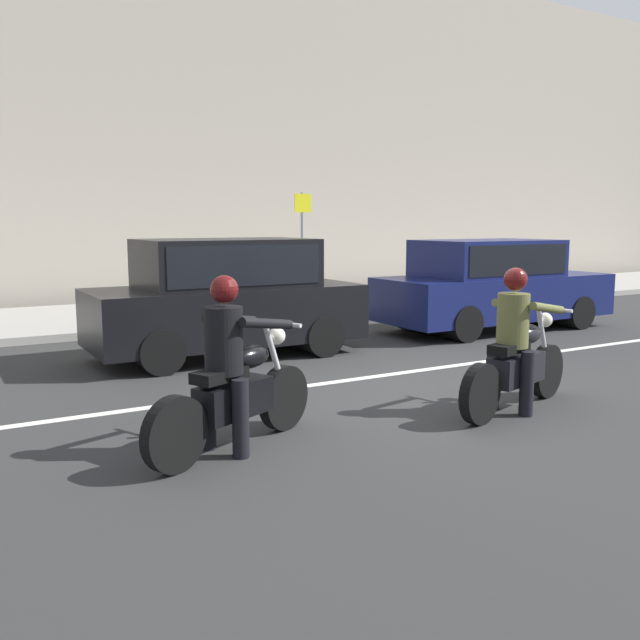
{
  "coord_description": "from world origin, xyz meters",
  "views": [
    {
      "loc": [
        -5.04,
        -6.44,
        2.05
      ],
      "look_at": [
        -1.56,
        -0.45,
        1.05
      ],
      "focal_mm": 38.31,
      "sensor_mm": 36.0,
      "label": 1
    }
  ],
  "objects_px": {
    "parked_sedan_navy": "(492,284)",
    "parked_hatchback_black": "(226,296)",
    "motorcycle_with_rider_olive": "(516,352)",
    "motorcycle_with_rider_black_leather": "(232,379)",
    "street_sign_post": "(302,236)"
  },
  "relations": [
    {
      "from": "parked_sedan_navy",
      "to": "parked_hatchback_black",
      "type": "bearing_deg",
      "value": 178.98
    },
    {
      "from": "motorcycle_with_rider_olive",
      "to": "parked_hatchback_black",
      "type": "relative_size",
      "value": 0.51
    },
    {
      "from": "parked_hatchback_black",
      "to": "parked_sedan_navy",
      "type": "bearing_deg",
      "value": -1.02
    },
    {
      "from": "motorcycle_with_rider_black_leather",
      "to": "street_sign_post",
      "type": "bearing_deg",
      "value": 57.86
    },
    {
      "from": "street_sign_post",
      "to": "parked_sedan_navy",
      "type": "bearing_deg",
      "value": -75.34
    },
    {
      "from": "parked_sedan_navy",
      "to": "street_sign_post",
      "type": "bearing_deg",
      "value": 104.66
    },
    {
      "from": "motorcycle_with_rider_olive",
      "to": "parked_hatchback_black",
      "type": "distance_m",
      "value": 4.69
    },
    {
      "from": "motorcycle_with_rider_olive",
      "to": "street_sign_post",
      "type": "bearing_deg",
      "value": 75.09
    },
    {
      "from": "motorcycle_with_rider_black_leather",
      "to": "parked_hatchback_black",
      "type": "relative_size",
      "value": 0.48
    },
    {
      "from": "motorcycle_with_rider_black_leather",
      "to": "street_sign_post",
      "type": "distance_m",
      "value": 10.75
    },
    {
      "from": "parked_sedan_navy",
      "to": "motorcycle_with_rider_black_leather",
      "type": "bearing_deg",
      "value": -150.47
    },
    {
      "from": "motorcycle_with_rider_olive",
      "to": "motorcycle_with_rider_black_leather",
      "type": "height_order",
      "value": "motorcycle_with_rider_black_leather"
    },
    {
      "from": "street_sign_post",
      "to": "parked_hatchback_black",
      "type": "bearing_deg",
      "value": -129.18
    },
    {
      "from": "motorcycle_with_rider_black_leather",
      "to": "motorcycle_with_rider_olive",
      "type": "bearing_deg",
      "value": -6.03
    },
    {
      "from": "motorcycle_with_rider_olive",
      "to": "parked_sedan_navy",
      "type": "relative_size",
      "value": 0.44
    }
  ]
}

